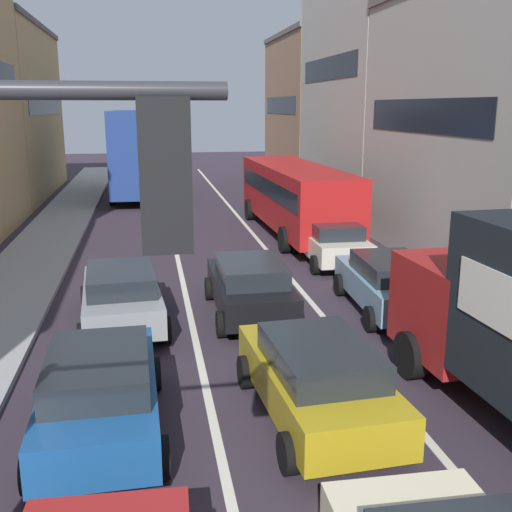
% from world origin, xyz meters
% --- Properties ---
extents(sidewalk_left, '(2.60, 64.00, 0.14)m').
position_xyz_m(sidewalk_left, '(-6.70, 20.00, 0.07)').
color(sidewalk_left, '#A3A3A3').
rests_on(sidewalk_left, ground).
extents(lane_stripe_left, '(0.16, 60.00, 0.01)m').
position_xyz_m(lane_stripe_left, '(-1.70, 20.00, 0.01)').
color(lane_stripe_left, silver).
rests_on(lane_stripe_left, ground).
extents(lane_stripe_right, '(0.16, 60.00, 0.01)m').
position_xyz_m(lane_stripe_right, '(1.70, 20.00, 0.01)').
color(lane_stripe_right, silver).
rests_on(lane_stripe_right, ground).
extents(building_row_right, '(7.20, 43.90, 13.25)m').
position_xyz_m(building_row_right, '(9.90, 21.85, 5.66)').
color(building_row_right, '#9E7556').
rests_on(building_row_right, ground).
extents(sedan_centre_lane_second, '(2.27, 4.40, 1.49)m').
position_xyz_m(sedan_centre_lane_second, '(0.07, 6.47, 0.80)').
color(sedan_centre_lane_second, '#B29319').
rests_on(sedan_centre_lane_second, ground).
extents(wagon_left_lane_second, '(2.13, 4.33, 1.49)m').
position_xyz_m(wagon_left_lane_second, '(-3.56, 6.62, 0.80)').
color(wagon_left_lane_second, '#194C8C').
rests_on(wagon_left_lane_second, ground).
extents(hatchback_centre_lane_third, '(2.08, 4.31, 1.49)m').
position_xyz_m(hatchback_centre_lane_third, '(-0.15, 12.04, 0.80)').
color(hatchback_centre_lane_third, black).
rests_on(hatchback_centre_lane_third, ground).
extents(sedan_left_lane_third, '(2.30, 4.41, 1.49)m').
position_xyz_m(sedan_left_lane_third, '(-3.40, 11.85, 0.80)').
color(sedan_left_lane_third, gray).
rests_on(sedan_left_lane_third, ground).
extents(sedan_right_lane_behind_truck, '(2.25, 4.39, 1.49)m').
position_xyz_m(sedan_right_lane_behind_truck, '(3.52, 11.72, 0.80)').
color(sedan_right_lane_behind_truck, '#759EB7').
rests_on(sedan_right_lane_behind_truck, ground).
extents(wagon_right_lane_far, '(2.10, 4.32, 1.49)m').
position_xyz_m(wagon_right_lane_far, '(3.53, 16.98, 0.80)').
color(wagon_right_lane_far, beige).
rests_on(wagon_right_lane_far, ground).
extents(bus_mid_queue_primary, '(2.98, 10.56, 2.90)m').
position_xyz_m(bus_mid_queue_primary, '(3.44, 21.86, 1.76)').
color(bus_mid_queue_primary, '#B21919').
rests_on(bus_mid_queue_primary, ground).
extents(bus_far_queue_secondary, '(2.97, 10.55, 5.06)m').
position_xyz_m(bus_far_queue_secondary, '(-3.27, 34.34, 2.83)').
color(bus_far_queue_secondary, navy).
rests_on(bus_far_queue_secondary, ground).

